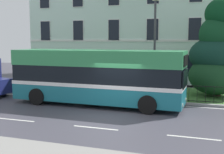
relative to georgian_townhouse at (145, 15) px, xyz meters
The scene contains 7 objects.
ground_plane 15.71m from the georgian_townhouse, 83.21° to the right, with size 60.00×56.00×0.18m.
georgian_townhouse is the anchor object (origin of this frame).
iron_verge_railing 12.34m from the georgian_townhouse, 90.00° to the right, with size 13.84×0.04×0.97m.
evergreen_tree 11.23m from the georgian_townhouse, 52.18° to the right, with size 3.58×3.82×6.28m.
single_decker_bus 13.75m from the georgian_townhouse, 89.51° to the right, with size 9.84×2.74×3.12m.
street_lamp_post 10.91m from the georgian_townhouse, 74.39° to the right, with size 0.36×0.24×6.31m.
litter_bin 11.98m from the georgian_townhouse, 104.64° to the right, with size 0.46×0.46×1.20m.
Camera 1 is at (4.54, -13.07, 3.65)m, focal length 47.56 mm.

